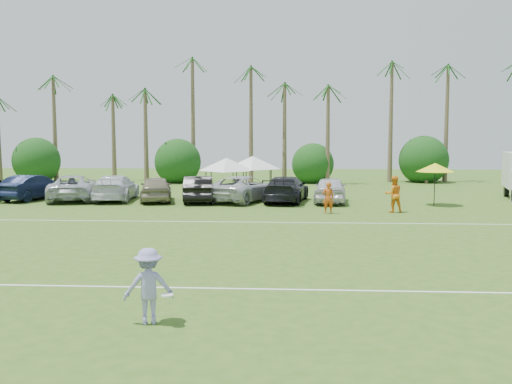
{
  "coord_description": "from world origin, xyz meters",
  "views": [
    {
      "loc": [
        4.0,
        -12.92,
        4.07
      ],
      "look_at": [
        2.47,
        12.53,
        1.6
      ],
      "focal_mm": 40.0,
      "sensor_mm": 36.0,
      "label": 1
    }
  ],
  "objects": [
    {
      "name": "ground",
      "position": [
        0.0,
        0.0,
        0.0
      ],
      "size": [
        120.0,
        120.0,
        0.0
      ],
      "primitive_type": "plane",
      "color": "#395A1B",
      "rests_on": "ground"
    },
    {
      "name": "field_lines",
      "position": [
        0.0,
        8.0,
        0.01
      ],
      "size": [
        80.0,
        12.1,
        0.01
      ],
      "color": "white",
      "rests_on": "ground"
    },
    {
      "name": "palm_tree_0",
      "position": [
        -22.0,
        38.0,
        7.48
      ],
      "size": [
        2.4,
        2.4,
        8.9
      ],
      "color": "brown",
      "rests_on": "ground"
    },
    {
      "name": "palm_tree_1",
      "position": [
        -17.0,
        38.0,
        8.35
      ],
      "size": [
        2.4,
        2.4,
        9.9
      ],
      "color": "brown",
      "rests_on": "ground"
    },
    {
      "name": "palm_tree_2",
      "position": [
        -12.0,
        38.0,
        9.21
      ],
      "size": [
        2.4,
        2.4,
        10.9
      ],
      "color": "brown",
      "rests_on": "ground"
    },
    {
      "name": "palm_tree_3",
      "position": [
        -8.0,
        38.0,
        10.06
      ],
      "size": [
        2.4,
        2.4,
        11.9
      ],
      "color": "brown",
      "rests_on": "ground"
    },
    {
      "name": "palm_tree_4",
      "position": [
        -4.0,
        38.0,
        7.48
      ],
      "size": [
        2.4,
        2.4,
        8.9
      ],
      "color": "brown",
      "rests_on": "ground"
    },
    {
      "name": "palm_tree_5",
      "position": [
        0.0,
        38.0,
        8.35
      ],
      "size": [
        2.4,
        2.4,
        9.9
      ],
      "color": "brown",
      "rests_on": "ground"
    },
    {
      "name": "palm_tree_6",
      "position": [
        4.0,
        38.0,
        9.21
      ],
      "size": [
        2.4,
        2.4,
        10.9
      ],
      "color": "brown",
      "rests_on": "ground"
    },
    {
      "name": "palm_tree_7",
      "position": [
        8.0,
        38.0,
        10.06
      ],
      "size": [
        2.4,
        2.4,
        11.9
      ],
      "color": "brown",
      "rests_on": "ground"
    },
    {
      "name": "palm_tree_8",
      "position": [
        13.0,
        38.0,
        7.48
      ],
      "size": [
        2.4,
        2.4,
        8.9
      ],
      "color": "brown",
      "rests_on": "ground"
    },
    {
      "name": "palm_tree_9",
      "position": [
        18.0,
        38.0,
        8.35
      ],
      "size": [
        2.4,
        2.4,
        9.9
      ],
      "color": "brown",
      "rests_on": "ground"
    },
    {
      "name": "palm_tree_10",
      "position": [
        23.0,
        38.0,
        9.21
      ],
      "size": [
        2.4,
        2.4,
        10.9
      ],
      "color": "brown",
      "rests_on": "ground"
    },
    {
      "name": "bush_tree_0",
      "position": [
        -19.0,
        39.0,
        1.8
      ],
      "size": [
        4.0,
        4.0,
        4.0
      ],
      "color": "brown",
      "rests_on": "ground"
    },
    {
      "name": "bush_tree_1",
      "position": [
        -6.0,
        39.0,
        1.8
      ],
      "size": [
        4.0,
        4.0,
        4.0
      ],
      "color": "brown",
      "rests_on": "ground"
    },
    {
      "name": "bush_tree_2",
      "position": [
        6.0,
        39.0,
        1.8
      ],
      "size": [
        4.0,
        4.0,
        4.0
      ],
      "color": "brown",
      "rests_on": "ground"
    },
    {
      "name": "bush_tree_3",
      "position": [
        16.0,
        39.0,
        1.8
      ],
      "size": [
        4.0,
        4.0,
        4.0
      ],
      "color": "brown",
      "rests_on": "ground"
    },
    {
      "name": "sideline_player_a",
      "position": [
        6.02,
        17.42,
        0.84
      ],
      "size": [
        0.65,
        0.46,
        1.68
      ],
      "primitive_type": "imported",
      "rotation": [
        0.0,
        0.0,
        3.24
      ],
      "color": "#CB5116",
      "rests_on": "ground"
    },
    {
      "name": "sideline_player_b",
      "position": [
        9.59,
        18.07,
        0.99
      ],
      "size": [
        1.06,
        0.88,
        1.98
      ],
      "primitive_type": "imported",
      "rotation": [
        0.0,
        0.0,
        3.29
      ],
      "color": "orange",
      "rests_on": "ground"
    },
    {
      "name": "canopy_tent_left",
      "position": [
        -0.31,
        25.45,
        2.66
      ],
      "size": [
        3.84,
        3.84,
        3.11
      ],
      "color": "black",
      "rests_on": "ground"
    },
    {
      "name": "canopy_tent_right",
      "position": [
        1.36,
        27.03,
        2.73
      ],
      "size": [
        3.94,
        3.94,
        3.19
      ],
      "color": "black",
      "rests_on": "ground"
    },
    {
      "name": "market_umbrella",
      "position": [
        12.56,
        21.34,
        2.27
      ],
      "size": [
        2.27,
        2.27,
        2.53
      ],
      "color": "black",
      "rests_on": "ground"
    },
    {
      "name": "frisbee_player",
      "position": [
        0.93,
        -0.95,
        0.84
      ],
      "size": [
        1.2,
        0.87,
        1.67
      ],
      "rotation": [
        0.0,
        0.0,
        3.4
      ],
      "color": "#928FCB",
      "rests_on": "ground"
    },
    {
      "name": "parked_car_1",
      "position": [
        -12.66,
        22.88,
        0.82
      ],
      "size": [
        2.9,
        5.23,
        1.63
      ],
      "primitive_type": "imported",
      "rotation": [
        0.0,
        0.0,
        2.89
      ],
      "color": "black",
      "rests_on": "ground"
    },
    {
      "name": "parked_car_2",
      "position": [
        -9.92,
        22.76,
        0.82
      ],
      "size": [
        4.09,
        6.36,
        1.63
      ],
      "primitive_type": "imported",
      "rotation": [
        0.0,
        0.0,
        3.39
      ],
      "color": "#ACB0B7",
      "rests_on": "ground"
    },
    {
      "name": "parked_car_3",
      "position": [
        -7.19,
        22.87,
        0.82
      ],
      "size": [
        2.79,
        5.81,
        1.63
      ],
      "primitive_type": "imported",
      "rotation": [
        0.0,
        0.0,
        3.23
      ],
      "color": "silver",
      "rests_on": "ground"
    },
    {
      "name": "parked_car_4",
      "position": [
        -4.45,
        22.46,
        0.82
      ],
      "size": [
        2.88,
        5.09,
        1.63
      ],
      "primitive_type": "imported",
      "rotation": [
        0.0,
        0.0,
        3.35
      ],
      "color": "gray",
      "rests_on": "ground"
    },
    {
      "name": "parked_car_5",
      "position": [
        -1.72,
        22.39,
        0.82
      ],
      "size": [
        2.31,
        5.13,
        1.63
      ],
      "primitive_type": "imported",
      "rotation": [
        0.0,
        0.0,
        3.26
      ],
      "color": "black",
      "rests_on": "ground"
    },
    {
      "name": "parked_car_6",
      "position": [
        1.02,
        22.75,
        0.82
      ],
      "size": [
        4.73,
        6.46,
        1.63
      ],
      "primitive_type": "imported",
      "rotation": [
        0.0,
        0.0,
        2.75
      ],
      "color": "#BCBDBE",
      "rests_on": "ground"
    },
    {
      "name": "parked_car_7",
      "position": [
        3.75,
        22.61,
        0.82
      ],
      "size": [
        3.14,
        5.91,
        1.63
      ],
      "primitive_type": "imported",
      "rotation": [
        0.0,
        0.0,
        2.98
      ],
      "color": "black",
      "rests_on": "ground"
    },
    {
      "name": "parked_car_8",
      "position": [
        6.49,
        22.44,
        0.82
      ],
      "size": [
        2.34,
        4.94,
        1.63
      ],
      "primitive_type": "imported",
      "rotation": [
        0.0,
        0.0,
        3.05
      ],
      "color": "silver",
      "rests_on": "ground"
    }
  ]
}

